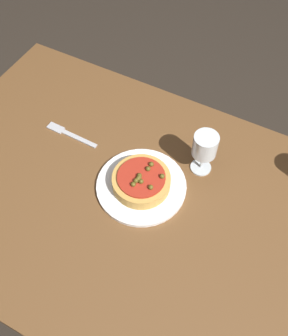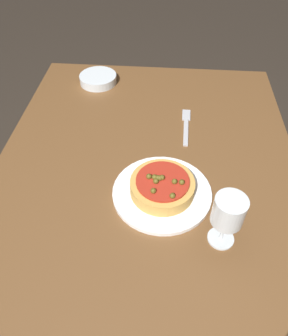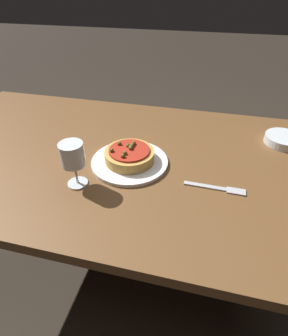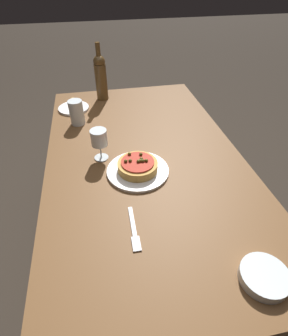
{
  "view_description": "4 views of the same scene",
  "coord_description": "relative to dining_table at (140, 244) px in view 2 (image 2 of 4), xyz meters",
  "views": [
    {
      "loc": [
        -0.18,
        0.47,
        1.67
      ],
      "look_at": [
        0.12,
        -0.09,
        0.75
      ],
      "focal_mm": 42.0,
      "sensor_mm": 36.0,
      "label": 1
    },
    {
      "loc": [
        -0.44,
        -0.05,
        1.38
      ],
      "look_at": [
        0.14,
        0.0,
        0.78
      ],
      "focal_mm": 35.0,
      "sensor_mm": 36.0,
      "label": 2
    },
    {
      "loc": [
        0.31,
        -0.72,
        1.24
      ],
      "look_at": [
        0.16,
        -0.09,
        0.75
      ],
      "focal_mm": 28.0,
      "sensor_mm": 36.0,
      "label": 3
    },
    {
      "loc": [
        0.9,
        -0.18,
        1.43
      ],
      "look_at": [
        0.14,
        -0.03,
        0.78
      ],
      "focal_mm": 28.0,
      "sensor_mm": 36.0,
      "label": 4
    }
  ],
  "objects": [
    {
      "name": "ground_plane",
      "position": [
        0.0,
        0.0,
        -0.65
      ],
      "size": [
        14.0,
        14.0,
        0.0
      ],
      "primitive_type": "plane",
      "color": "#2D261E"
    },
    {
      "name": "dining_table",
      "position": [
        0.0,
        0.0,
        0.0
      ],
      "size": [
        1.49,
        0.84,
        0.73
      ],
      "color": "brown",
      "rests_on": "ground_plane"
    },
    {
      "name": "dinner_plate",
      "position": [
        0.1,
        -0.05,
        0.09
      ],
      "size": [
        0.25,
        0.25,
        0.01
      ],
      "color": "white",
      "rests_on": "dining_table"
    },
    {
      "name": "pizza",
      "position": [
        0.1,
        -0.05,
        0.12
      ],
      "size": [
        0.16,
        0.16,
        0.05
      ],
      "color": "gold",
      "rests_on": "dinner_plate"
    },
    {
      "name": "wine_glass",
      "position": [
        -0.02,
        -0.19,
        0.19
      ],
      "size": [
        0.07,
        0.07,
        0.14
      ],
      "color": "silver",
      "rests_on": "dining_table"
    },
    {
      "name": "side_bowl",
      "position": [
        0.62,
        0.21,
        0.1
      ],
      "size": [
        0.13,
        0.13,
        0.03
      ],
      "color": "silver",
      "rests_on": "dining_table"
    },
    {
      "name": "fork",
      "position": [
        0.39,
        -0.11,
        0.09
      ],
      "size": [
        0.18,
        0.03,
        0.0
      ],
      "rotation": [
        0.0,
        0.0,
        -0.02
      ],
      "color": "#B7B7BC",
      "rests_on": "dining_table"
    }
  ]
}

